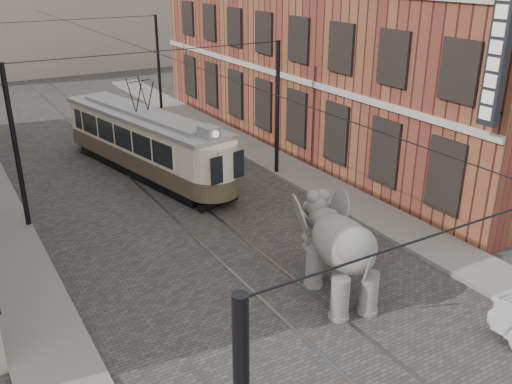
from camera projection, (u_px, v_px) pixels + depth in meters
ground at (242, 258)px, 18.41m from camera, size 120.00×120.00×0.00m
tram_rails at (242, 258)px, 18.41m from camera, size 1.54×80.00×0.02m
sidewalk_right at (379, 217)px, 21.22m from camera, size 2.00×60.00×0.15m
sidewalk_left at (36, 315)px, 15.31m from camera, size 2.00×60.00×0.15m
brick_building at (342, 26)px, 28.46m from camera, size 8.00×26.00×12.00m
catenary at (172, 134)px, 21.14m from camera, size 11.00×30.20×6.00m
tram at (143, 128)px, 25.01m from camera, size 4.37×11.04×4.29m
elephant at (342, 256)px, 15.71m from camera, size 3.39×4.92×2.75m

